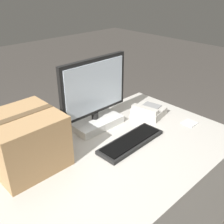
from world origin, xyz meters
TOP-DOWN VIEW (x-y plane):
  - office_desk at (0.00, 0.00)m, footprint 1.80×0.90m
  - monitor at (0.29, 0.29)m, footprint 0.48×0.21m
  - keyboard at (0.30, -0.01)m, footprint 0.44×0.16m
  - desk_phone at (0.64, 0.14)m, footprint 0.21×0.23m
  - cardboard_box at (-0.22, 0.23)m, footprint 0.34×0.34m
  - sticky_note_pad at (0.75, -0.12)m, footprint 0.08×0.08m

SIDE VIEW (x-z plane):
  - office_desk at x=0.00m, z-range 0.00..0.74m
  - sticky_note_pad at x=0.75m, z-range 0.74..0.75m
  - keyboard at x=0.30m, z-range 0.74..0.77m
  - desk_phone at x=0.64m, z-range 0.73..0.81m
  - cardboard_box at x=-0.22m, z-range 0.74..1.02m
  - monitor at x=0.29m, z-range 0.69..1.14m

